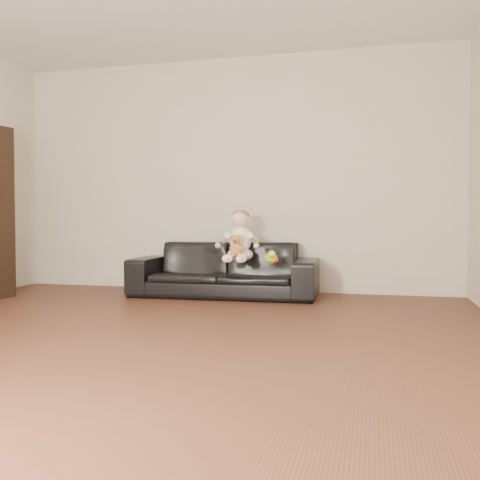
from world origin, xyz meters
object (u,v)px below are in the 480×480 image
(sofa, at_px, (224,269))
(teddy_bear, at_px, (237,246))
(toy_blue_disc, at_px, (271,262))
(baby, at_px, (240,239))
(toy_rattle, at_px, (275,260))
(toy_green, at_px, (271,258))

(sofa, bearing_deg, teddy_bear, -55.04)
(teddy_bear, height_order, toy_blue_disc, teddy_bear)
(baby, relative_size, toy_rattle, 7.39)
(sofa, xyz_separation_m, toy_green, (0.54, -0.23, 0.14))
(sofa, distance_m, baby, 0.39)
(sofa, distance_m, toy_rattle, 0.63)
(teddy_bear, distance_m, toy_rattle, 0.40)
(baby, distance_m, toy_rattle, 0.45)
(sofa, height_order, toy_green, sofa)
(baby, distance_m, toy_blue_disc, 0.39)
(baby, relative_size, toy_green, 3.48)
(toy_blue_disc, bearing_deg, baby, 176.15)
(baby, xyz_separation_m, teddy_bear, (0.01, -0.16, -0.06))
(sofa, height_order, toy_blue_disc, sofa)
(teddy_bear, height_order, toy_rattle, teddy_bear)
(baby, distance_m, teddy_bear, 0.17)
(sofa, xyz_separation_m, toy_blue_disc, (0.51, -0.13, 0.10))
(sofa, bearing_deg, toy_blue_disc, -15.85)
(teddy_bear, bearing_deg, toy_rattle, -20.11)
(teddy_bear, bearing_deg, sofa, 102.14)
(sofa, xyz_separation_m, baby, (0.19, -0.11, 0.32))
(baby, height_order, toy_rattle, baby)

